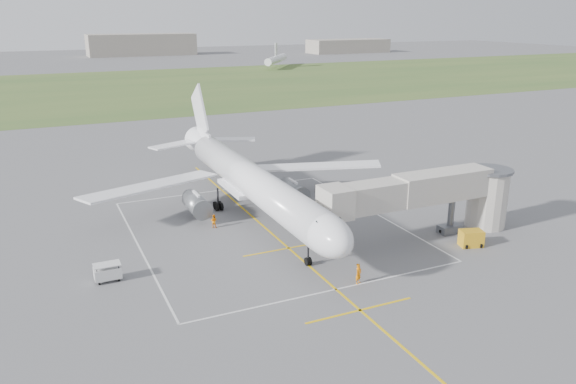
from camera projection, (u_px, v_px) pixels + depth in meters
name	position (u px, v px, depth m)	size (l,w,h in m)	color
ground	(253.00, 218.00, 66.61)	(700.00, 700.00, 0.00)	#545456
grass_strip	(106.00, 89.00, 179.19)	(700.00, 120.00, 0.02)	#3B5826
apron_markings	(273.00, 234.00, 61.56)	(28.20, 60.00, 0.01)	#EAB70D
airliner	(250.00, 181.00, 65.92)	(38.93, 46.75, 13.52)	white
jet_bridge	(436.00, 194.00, 59.72)	(23.40, 5.00, 7.20)	#ACA79B
gpu_unit	(471.00, 238.00, 58.24)	(2.61, 2.14, 1.72)	gold
baggage_cart	(108.00, 272.00, 50.65)	(2.36, 1.41, 1.64)	silver
ramp_worker_nose	(359.00, 274.00, 50.09)	(0.70, 0.46, 1.91)	orange
ramp_worker_wing	(214.00, 221.00, 63.35)	(0.75, 0.59, 1.55)	orange
distant_hangars	(37.00, 50.00, 288.29)	(345.00, 49.00, 12.00)	gray
distant_aircraft	(98.00, 67.00, 215.28)	(170.07, 41.90, 8.85)	white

